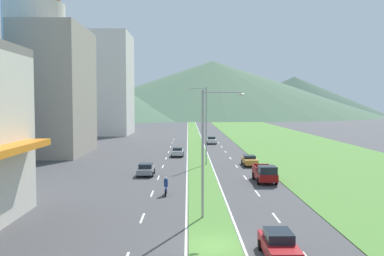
{
  "coord_description": "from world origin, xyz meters",
  "views": [
    {
      "loc": [
        -1.62,
        -25.48,
        8.72
      ],
      "look_at": [
        -1.08,
        32.51,
        5.34
      ],
      "focal_mm": 39.84,
      "sensor_mm": 36.0,
      "label": 1
    }
  ],
  "objects_px": {
    "street_lamp_near": "(207,145)",
    "motorcycle_rider": "(166,187)",
    "car_1": "(146,169)",
    "car_2": "(249,160)",
    "car_0": "(178,152)",
    "street_lamp_mid": "(204,121)",
    "pickup_truck_0": "(265,174)",
    "car_4": "(211,140)",
    "car_3": "(279,245)"
  },
  "relations": [
    {
      "from": "street_lamp_near",
      "to": "car_4",
      "type": "bearing_deg",
      "value": 86.54
    },
    {
      "from": "street_lamp_near",
      "to": "car_1",
      "type": "bearing_deg",
      "value": 108.86
    },
    {
      "from": "car_4",
      "to": "motorcycle_rider",
      "type": "height_order",
      "value": "motorcycle_rider"
    },
    {
      "from": "car_0",
      "to": "pickup_truck_0",
      "type": "distance_m",
      "value": 25.4
    },
    {
      "from": "street_lamp_mid",
      "to": "pickup_truck_0",
      "type": "relative_size",
      "value": 2.03
    },
    {
      "from": "car_3",
      "to": "pickup_truck_0",
      "type": "height_order",
      "value": "pickup_truck_0"
    },
    {
      "from": "pickup_truck_0",
      "to": "motorcycle_rider",
      "type": "distance_m",
      "value": 12.39
    },
    {
      "from": "car_0",
      "to": "motorcycle_rider",
      "type": "bearing_deg",
      "value": 179.26
    },
    {
      "from": "car_0",
      "to": "pickup_truck_0",
      "type": "relative_size",
      "value": 0.79
    },
    {
      "from": "car_0",
      "to": "car_2",
      "type": "relative_size",
      "value": 0.96
    },
    {
      "from": "street_lamp_mid",
      "to": "car_0",
      "type": "height_order",
      "value": "street_lamp_mid"
    },
    {
      "from": "car_4",
      "to": "car_0",
      "type": "bearing_deg",
      "value": -17.46
    },
    {
      "from": "street_lamp_mid",
      "to": "car_1",
      "type": "relative_size",
      "value": 2.65
    },
    {
      "from": "street_lamp_mid",
      "to": "car_4",
      "type": "height_order",
      "value": "street_lamp_mid"
    },
    {
      "from": "car_0",
      "to": "car_3",
      "type": "height_order",
      "value": "car_3"
    },
    {
      "from": "motorcycle_rider",
      "to": "car_3",
      "type": "bearing_deg",
      "value": -156.46
    },
    {
      "from": "street_lamp_mid",
      "to": "car_1",
      "type": "height_order",
      "value": "street_lamp_mid"
    },
    {
      "from": "pickup_truck_0",
      "to": "motorcycle_rider",
      "type": "xyz_separation_m",
      "value": [
        -10.6,
        -6.42,
        -0.24
      ]
    },
    {
      "from": "car_3",
      "to": "car_0",
      "type": "bearing_deg",
      "value": -171.61
    },
    {
      "from": "pickup_truck_0",
      "to": "car_1",
      "type": "bearing_deg",
      "value": -109.03
    },
    {
      "from": "motorcycle_rider",
      "to": "street_lamp_near",
      "type": "bearing_deg",
      "value": -156.26
    },
    {
      "from": "car_1",
      "to": "motorcycle_rider",
      "type": "xyz_separation_m",
      "value": [
        3.0,
        -11.11,
        0.0
      ]
    },
    {
      "from": "car_2",
      "to": "motorcycle_rider",
      "type": "height_order",
      "value": "motorcycle_rider"
    },
    {
      "from": "car_2",
      "to": "motorcycle_rider",
      "type": "relative_size",
      "value": 2.24
    },
    {
      "from": "street_lamp_near",
      "to": "street_lamp_mid",
      "type": "bearing_deg",
      "value": 88.29
    },
    {
      "from": "street_lamp_near",
      "to": "car_0",
      "type": "distance_m",
      "value": 38.22
    },
    {
      "from": "car_0",
      "to": "car_2",
      "type": "distance_m",
      "value": 14.81
    },
    {
      "from": "street_lamp_near",
      "to": "street_lamp_mid",
      "type": "relative_size",
      "value": 0.88
    },
    {
      "from": "car_2",
      "to": "motorcycle_rider",
      "type": "distance_m",
      "value": 21.85
    },
    {
      "from": "street_lamp_near",
      "to": "motorcycle_rider",
      "type": "height_order",
      "value": "street_lamp_near"
    },
    {
      "from": "car_2",
      "to": "car_3",
      "type": "distance_m",
      "value": 35.76
    },
    {
      "from": "car_3",
      "to": "car_4",
      "type": "distance_m",
      "value": 67.71
    },
    {
      "from": "street_lamp_near",
      "to": "car_4",
      "type": "height_order",
      "value": "street_lamp_near"
    },
    {
      "from": "street_lamp_near",
      "to": "car_1",
      "type": "height_order",
      "value": "street_lamp_near"
    },
    {
      "from": "car_1",
      "to": "motorcycle_rider",
      "type": "height_order",
      "value": "motorcycle_rider"
    },
    {
      "from": "car_2",
      "to": "car_3",
      "type": "relative_size",
      "value": 1.02
    },
    {
      "from": "pickup_truck_0",
      "to": "car_0",
      "type": "bearing_deg",
      "value": -156.3
    },
    {
      "from": "car_2",
      "to": "car_4",
      "type": "height_order",
      "value": "car_4"
    },
    {
      "from": "street_lamp_near",
      "to": "car_0",
      "type": "height_order",
      "value": "street_lamp_near"
    },
    {
      "from": "car_4",
      "to": "motorcycle_rider",
      "type": "xyz_separation_m",
      "value": [
        -7.14,
        -51.17,
        -0.02
      ]
    },
    {
      "from": "car_2",
      "to": "car_3",
      "type": "height_order",
      "value": "car_3"
    },
    {
      "from": "car_2",
      "to": "pickup_truck_0",
      "type": "height_order",
      "value": "pickup_truck_0"
    },
    {
      "from": "street_lamp_near",
      "to": "car_3",
      "type": "distance_m",
      "value": 10.39
    },
    {
      "from": "car_1",
      "to": "car_3",
      "type": "bearing_deg",
      "value": -159.74
    },
    {
      "from": "street_lamp_mid",
      "to": "car_1",
      "type": "bearing_deg",
      "value": -130.37
    },
    {
      "from": "car_0",
      "to": "car_1",
      "type": "xyz_separation_m",
      "value": [
        -3.38,
        -18.57,
        -0.01
      ]
    },
    {
      "from": "car_1",
      "to": "street_lamp_near",
      "type": "bearing_deg",
      "value": -161.14
    },
    {
      "from": "car_1",
      "to": "car_2",
      "type": "distance_m",
      "value": 15.83
    },
    {
      "from": "car_3",
      "to": "car_2",
      "type": "bearing_deg",
      "value": 174.4
    },
    {
      "from": "motorcycle_rider",
      "to": "pickup_truck_0",
      "type": "bearing_deg",
      "value": -58.77
    }
  ]
}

